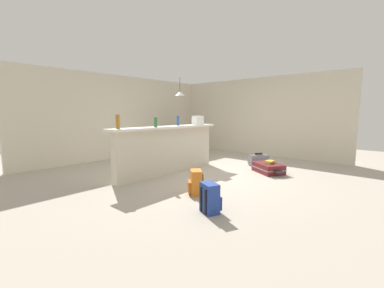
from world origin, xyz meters
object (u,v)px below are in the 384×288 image
Objects in this scene: bottle_amber at (118,122)px; backpack_blue at (210,198)px; duffel_bag_grey at (258,160)px; backpack_orange at (196,183)px; book_stack at (269,162)px; bottle_clear at (200,120)px; grocery_bag at (198,120)px; dining_chair_near_partition at (192,141)px; suitcase_flat_maroon at (268,168)px; bottle_blue at (178,121)px; pendant_lamp at (180,94)px; bottle_green at (156,122)px; dining_table at (179,136)px.

bottle_amber is 2.42m from backpack_blue.
backpack_blue is at bearing -164.06° from duffel_bag_grey.
backpack_orange reaches higher than book_stack.
duffel_bag_grey is at bearing -55.13° from bottle_clear.
grocery_bag is 2.47m from backpack_orange.
grocery_bag reaches higher than backpack_blue.
dining_chair_near_partition is 2.21× the size of backpack_orange.
suitcase_flat_maroon is 2.09× the size of backpack_orange.
bottle_clear reaches higher than book_stack.
bottle_blue is 2.31m from pendant_lamp.
bottle_blue reaches higher than grocery_bag.
bottle_green reaches higher than suitcase_flat_maroon.
bottle_green is at bearing -173.67° from bottle_clear.
bottle_amber reaches higher than bottle_green.
backpack_blue is (-0.76, -2.03, -0.98)m from bottle_green.
backpack_orange is (0.46, 0.66, 0.00)m from backpack_blue.
book_stack is (0.36, -1.81, -0.93)m from bottle_clear.
bottle_clear is at bearing -117.03° from pendant_lamp.
bottle_green is 0.92× the size of bottle_blue.
duffel_bag_grey is at bearing 15.94° from backpack_blue.
bottle_amber reaches higher than backpack_blue.
duffel_bag_grey is at bearing 45.96° from book_stack.
bottle_amber is 1.61m from bottle_blue.
backpack_orange is at bearing -141.67° from bottle_clear.
pendant_lamp is (1.59, 1.48, 0.79)m from bottle_blue.
backpack_blue and backpack_orange have the same top height.
dining_table is (0.85, 1.49, -0.55)m from grocery_bag.
dining_table is (0.63, 1.38, -0.54)m from bottle_clear.
grocery_bag is 2.02m from book_stack.
bottle_green is 2.77m from book_stack.
bottle_clear reaches higher than backpack_orange.
grocery_bag is at bearing 2.70° from bottle_green.
bottle_amber reaches higher than duffel_bag_grey.
bottle_amber reaches higher than dining_chair_near_partition.
book_stack is (2.79, 0.40, 0.05)m from backpack_blue.
pendant_lamp is 5.15m from backpack_blue.
book_stack is at bearing -6.32° from backpack_orange.
dining_table is 3.94m from backpack_orange.
dining_chair_near_partition is at bearing 49.19° from grocery_bag.
bottle_green is 0.37× the size of duffel_bag_grey.
backpack_orange is at bearing -131.58° from dining_table.
bottle_amber is at bearing 168.51° from bottle_green.
bottle_green is at bearing 69.56° from backpack_blue.
backpack_blue is (-2.21, -2.10, -0.99)m from grocery_bag.
backpack_orange is (-2.30, 0.25, 0.09)m from suitcase_flat_maroon.
pendant_lamp is (3.20, 1.46, 0.76)m from bottle_amber.
backpack_orange is at bearing -140.59° from grocery_bag.
bottle_clear reaches higher than backpack_blue.
pendant_lamp reaches higher than bottle_green.
backpack_orange is at bearing -174.32° from duffel_bag_grey.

